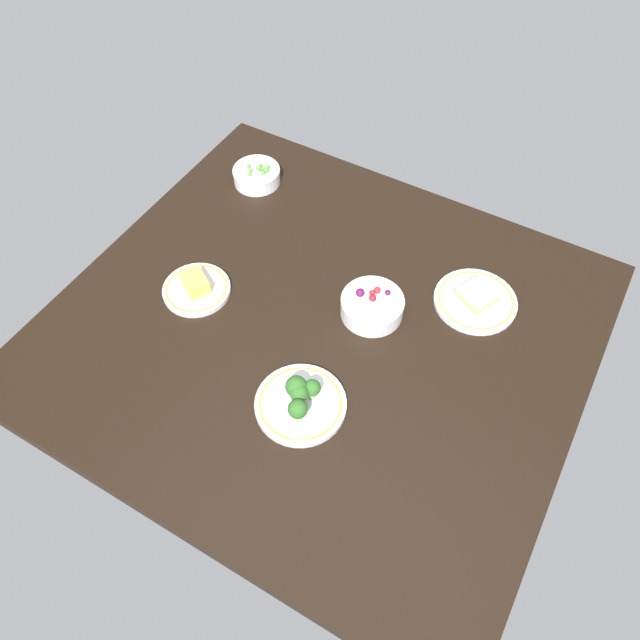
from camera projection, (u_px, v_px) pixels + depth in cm
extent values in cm
cube|color=black|center=(320.00, 330.00, 154.56)|extent=(124.97, 115.56, 4.00)
cylinder|color=silver|center=(372.00, 307.00, 153.20)|extent=(15.41, 15.41, 5.02)
torus|color=silver|center=(373.00, 300.00, 151.19)|extent=(15.59, 15.59, 0.80)
sphere|color=#B2232D|center=(377.00, 290.00, 151.93)|extent=(1.77, 1.77, 1.77)
sphere|color=maroon|center=(372.00, 298.00, 150.69)|extent=(1.56, 1.56, 1.56)
sphere|color=#59144C|center=(388.00, 293.00, 151.67)|extent=(1.47, 1.47, 1.47)
sphere|color=#59144C|center=(373.00, 298.00, 150.51)|extent=(1.55, 1.55, 1.55)
sphere|color=#B2232D|center=(372.00, 293.00, 151.66)|extent=(1.43, 1.43, 1.43)
sphere|color=maroon|center=(373.00, 298.00, 150.49)|extent=(1.79, 1.79, 1.79)
sphere|color=#59144C|center=(360.00, 293.00, 151.22)|extent=(2.15, 2.15, 2.15)
cylinder|color=silver|center=(197.00, 290.00, 158.84)|extent=(17.20, 17.20, 1.33)
torus|color=gold|center=(196.00, 288.00, 158.31)|extent=(15.64, 15.64, 0.50)
cube|color=#F2D14C|center=(195.00, 283.00, 156.83)|extent=(8.91, 8.27, 3.69)
cylinder|color=silver|center=(475.00, 301.00, 156.72)|extent=(20.75, 20.75, 1.16)
torus|color=gold|center=(476.00, 300.00, 156.26)|extent=(18.76, 18.76, 0.50)
cube|color=beige|center=(476.00, 298.00, 155.78)|extent=(10.50, 10.51, 1.20)
cube|color=#E5B24C|center=(477.00, 296.00, 154.98)|extent=(10.50, 10.51, 0.80)
cube|color=beige|center=(478.00, 293.00, 154.18)|extent=(10.50, 10.51, 1.20)
cylinder|color=silver|center=(301.00, 404.00, 138.79)|extent=(20.48, 20.48, 1.54)
torus|color=gold|center=(301.00, 403.00, 138.17)|extent=(18.52, 18.52, 0.50)
cylinder|color=#9EBC72|center=(297.00, 394.00, 137.95)|extent=(1.70, 1.70, 2.75)
sphere|color=#2D6023|center=(296.00, 386.00, 135.40)|extent=(4.85, 4.85, 4.85)
cylinder|color=#9EBC72|center=(298.00, 416.00, 134.53)|extent=(1.53, 1.53, 2.95)
sphere|color=#2D6023|center=(298.00, 409.00, 132.05)|extent=(4.36, 4.36, 4.36)
cylinder|color=#9EBC72|center=(312.00, 394.00, 137.95)|extent=(1.35, 1.35, 2.62)
sphere|color=#2D6023|center=(312.00, 388.00, 135.75)|extent=(3.86, 3.86, 3.86)
cylinder|color=#9EBC72|center=(299.00, 400.00, 136.96)|extent=(1.47, 1.47, 2.84)
sphere|color=#2D6023|center=(299.00, 393.00, 134.56)|extent=(4.20, 4.20, 4.20)
cylinder|color=silver|center=(257.00, 176.00, 183.01)|extent=(13.59, 13.59, 4.23)
torus|color=silver|center=(256.00, 170.00, 181.32)|extent=(13.84, 13.84, 0.80)
sphere|color=#599E38|center=(250.00, 170.00, 180.36)|extent=(1.26, 1.26, 1.26)
sphere|color=#599E38|center=(263.00, 173.00, 179.66)|extent=(1.25, 1.25, 1.25)
sphere|color=#599E38|center=(259.00, 168.00, 180.60)|extent=(1.59, 1.59, 1.59)
sphere|color=#599E38|center=(250.00, 174.00, 179.38)|extent=(1.14, 1.14, 1.14)
sphere|color=#599E38|center=(266.00, 170.00, 180.17)|extent=(1.55, 1.55, 1.55)
sphere|color=#599E38|center=(267.00, 167.00, 180.94)|extent=(1.55, 1.55, 1.55)
sphere|color=#599E38|center=(261.00, 165.00, 181.89)|extent=(1.04, 1.04, 1.04)
sphere|color=#599E38|center=(249.00, 166.00, 181.58)|extent=(1.16, 1.16, 1.16)
sphere|color=#599E38|center=(262.00, 169.00, 180.90)|extent=(1.03, 1.03, 1.03)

